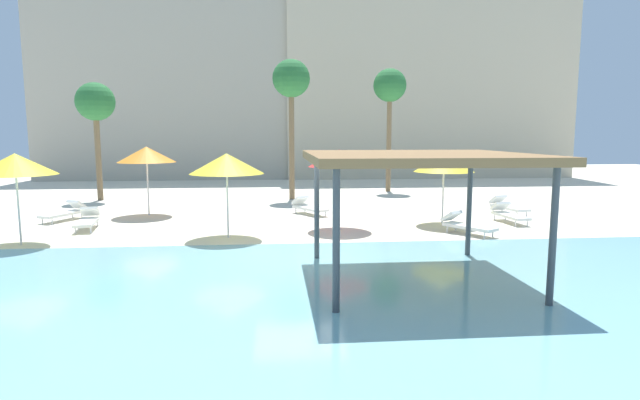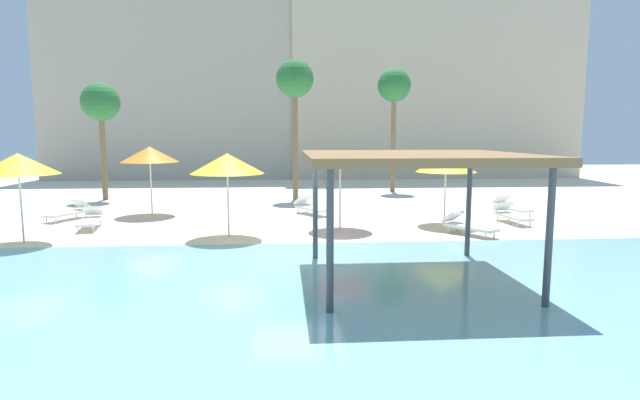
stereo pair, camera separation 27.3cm
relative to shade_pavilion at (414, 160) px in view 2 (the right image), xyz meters
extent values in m
plane|color=beige|center=(-2.55, 2.45, -2.75)|extent=(80.00, 80.00, 0.00)
cube|color=#7AB7C1|center=(-2.55, -2.80, -2.73)|extent=(44.00, 13.50, 0.04)
cylinder|color=#42474C|center=(-2.09, 2.09, -1.39)|extent=(0.14, 0.14, 2.73)
cylinder|color=#42474C|center=(2.09, 2.09, -1.39)|extent=(0.14, 0.14, 2.73)
cylinder|color=#42474C|center=(-2.09, -2.09, -1.39)|extent=(0.14, 0.14, 2.73)
cylinder|color=#42474C|center=(2.09, -2.09, -1.39)|extent=(0.14, 0.14, 2.73)
cube|color=olive|center=(0.00, 0.00, 0.07)|extent=(4.87, 4.87, 0.18)
cylinder|color=silver|center=(-8.40, 10.22, -1.66)|extent=(0.06, 0.06, 2.20)
cone|color=orange|center=(-8.40, 10.22, -0.24)|extent=(2.34, 2.34, 0.64)
cylinder|color=silver|center=(3.06, 7.06, -1.77)|extent=(0.06, 0.06, 1.96)
cone|color=yellow|center=(3.06, 7.06, -0.49)|extent=(2.22, 2.22, 0.61)
cylinder|color=silver|center=(-10.90, 4.74, -1.69)|extent=(0.06, 0.06, 2.13)
cone|color=yellow|center=(-10.90, 4.74, -0.30)|extent=(2.34, 2.34, 0.64)
cylinder|color=silver|center=(-0.92, 6.45, -1.65)|extent=(0.06, 0.06, 2.21)
cone|color=red|center=(-0.92, 6.45, -0.25)|extent=(2.19, 2.19, 0.60)
cylinder|color=silver|center=(-4.71, 5.25, -1.71)|extent=(0.06, 0.06, 2.08)
cone|color=yellow|center=(-4.71, 5.25, -0.35)|extent=(2.38, 2.38, 0.65)
cylinder|color=white|center=(7.07, 8.43, -2.64)|extent=(0.05, 0.05, 0.22)
cylinder|color=white|center=(6.61, 8.31, -2.64)|extent=(0.05, 0.05, 0.22)
cylinder|color=white|center=(6.68, 9.82, -2.64)|extent=(0.05, 0.05, 0.22)
cylinder|color=white|center=(6.22, 9.69, -2.64)|extent=(0.05, 0.05, 0.22)
cube|color=white|center=(6.65, 9.06, -2.48)|extent=(1.06, 1.89, 0.10)
cube|color=white|center=(6.45, 9.78, -2.21)|extent=(0.71, 0.65, 0.40)
cylinder|color=white|center=(-11.47, 8.31, -2.64)|extent=(0.05, 0.05, 0.22)
cylinder|color=white|center=(-11.91, 8.50, -2.64)|extent=(0.05, 0.05, 0.22)
cylinder|color=white|center=(-10.88, 9.62, -2.64)|extent=(0.05, 0.05, 0.22)
cylinder|color=white|center=(-11.32, 9.82, -2.64)|extent=(0.05, 0.05, 0.22)
cube|color=white|center=(-11.39, 9.06, -2.48)|extent=(1.28, 1.89, 0.10)
cube|color=white|center=(-11.09, 9.74, -2.21)|extent=(0.76, 0.71, 0.40)
cylinder|color=white|center=(3.89, 4.51, -2.64)|extent=(0.05, 0.05, 0.22)
cylinder|color=white|center=(3.49, 4.24, -2.64)|extent=(0.05, 0.05, 0.22)
cylinder|color=white|center=(3.08, 5.70, -2.64)|extent=(0.05, 0.05, 0.22)
cylinder|color=white|center=(2.69, 5.43, -2.64)|extent=(0.05, 0.05, 0.22)
cube|color=white|center=(3.29, 4.97, -2.48)|extent=(1.51, 1.83, 0.10)
cube|color=white|center=(2.87, 5.58, -2.21)|extent=(0.78, 0.76, 0.40)
cylinder|color=white|center=(-1.12, 9.20, -2.64)|extent=(0.05, 0.05, 0.22)
cylinder|color=white|center=(-1.53, 8.95, -2.64)|extent=(0.05, 0.05, 0.22)
cylinder|color=white|center=(-1.88, 10.42, -2.64)|extent=(0.05, 0.05, 0.22)
cylinder|color=white|center=(-2.29, 10.17, -2.64)|extent=(0.05, 0.05, 0.22)
cube|color=white|center=(-1.71, 9.69, -2.48)|extent=(1.46, 1.85, 0.10)
cube|color=white|center=(-2.10, 10.32, -2.21)|extent=(0.78, 0.75, 0.40)
cylinder|color=white|center=(-9.43, 6.41, -2.64)|extent=(0.05, 0.05, 0.22)
cylinder|color=white|center=(-9.90, 6.33, -2.64)|extent=(0.05, 0.05, 0.22)
cylinder|color=white|center=(-9.67, 7.83, -2.64)|extent=(0.05, 0.05, 0.22)
cylinder|color=white|center=(-10.15, 7.75, -2.64)|extent=(0.05, 0.05, 0.22)
cube|color=white|center=(-9.79, 7.08, -2.48)|extent=(0.90, 1.88, 0.10)
cube|color=white|center=(-9.91, 7.81, -2.21)|extent=(0.68, 0.60, 0.40)
cylinder|color=white|center=(6.02, 6.34, -2.64)|extent=(0.05, 0.05, 0.22)
cylinder|color=white|center=(5.54, 6.29, -2.64)|extent=(0.05, 0.05, 0.22)
cylinder|color=white|center=(5.87, 7.77, -2.64)|extent=(0.05, 0.05, 0.22)
cylinder|color=white|center=(5.40, 7.72, -2.64)|extent=(0.05, 0.05, 0.22)
cube|color=white|center=(5.71, 7.03, -2.48)|extent=(0.78, 1.85, 0.10)
cube|color=white|center=(5.63, 7.77, -2.21)|extent=(0.65, 0.57, 0.40)
cylinder|color=brown|center=(-2.28, 14.90, 0.14)|extent=(0.28, 0.28, 5.79)
sphere|color=#286B33|center=(-2.28, 14.90, 3.38)|extent=(1.90, 1.90, 1.90)
cylinder|color=brown|center=(3.50, 18.02, 0.14)|extent=(0.28, 0.28, 5.79)
sphere|color=#286B33|center=(3.50, 18.02, 3.39)|extent=(1.90, 1.90, 1.90)
cylinder|color=brown|center=(-12.03, 15.37, -0.45)|extent=(0.28, 0.28, 4.61)
sphere|color=#286B33|center=(-12.03, 15.37, 2.20)|extent=(1.90, 1.90, 1.90)
cube|color=#B2A893|center=(-10.70, 30.53, 4.63)|extent=(19.49, 8.11, 14.77)
cube|color=beige|center=(8.89, 30.65, 5.77)|extent=(22.11, 8.97, 17.05)
camera|label=1|loc=(-3.22, -11.10, 0.57)|focal=28.36mm
camera|label=2|loc=(-2.94, -11.12, 0.57)|focal=28.36mm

